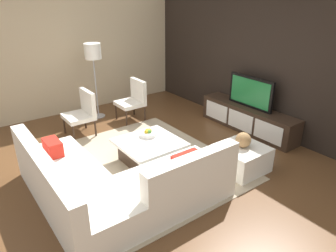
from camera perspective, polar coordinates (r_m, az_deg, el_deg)
name	(u,v)px	position (r m, az deg, el deg)	size (l,w,h in m)	color
ground_plane	(148,166)	(5.13, -3.64, -7.31)	(14.00, 14.00, 0.00)	brown
feature_wall_back	(264,59)	(6.40, 17.12, 11.52)	(6.40, 0.12, 2.80)	black
side_wall_left	(75,49)	(7.48, -16.53, 13.23)	(0.12, 5.20, 2.80)	#C6B28E
area_rug	(145,163)	(5.20, -4.24, -6.80)	(3.05, 2.53, 0.01)	tan
media_console	(248,118)	(6.49, 14.29, 1.34)	(2.14, 0.46, 0.50)	#332319
television	(251,92)	(6.31, 14.79, 5.99)	(1.02, 0.06, 0.61)	black
sectional_couch	(111,184)	(4.25, -10.33, -10.41)	(2.33, 2.26, 0.82)	white
coffee_table	(150,151)	(5.15, -3.37, -4.59)	(0.95, 0.96, 0.38)	#332319
accent_chair_near	(83,110)	(6.26, -15.26, 2.75)	(0.57, 0.51, 0.87)	#332319
floor_lamp	(93,55)	(6.85, -13.50, 12.40)	(0.34, 0.34, 1.62)	#A5A5AA
ottoman	(241,158)	(5.08, 13.19, -5.71)	(0.70, 0.70, 0.40)	white
fruit_bowl	(148,133)	(5.23, -3.61, -1.34)	(0.28, 0.28, 0.13)	silver
accent_chair_far	(134,98)	(6.80, -6.27, 5.11)	(0.53, 0.53, 0.87)	#332319
decorative_ball	(243,140)	(4.93, 13.53, -2.48)	(0.24, 0.24, 0.24)	#997247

